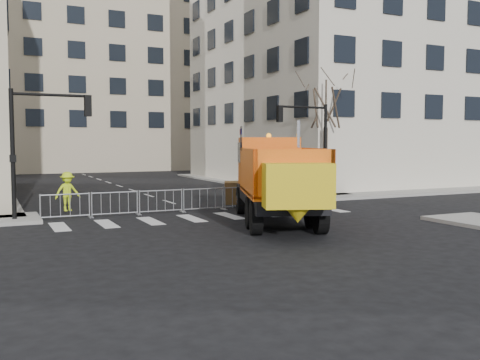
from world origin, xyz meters
name	(u,v)px	position (x,y,z in m)	size (l,w,h in m)	color
ground	(277,237)	(0.00, 0.00, 0.00)	(120.00, 120.00, 0.00)	black
sidewalk_back	(191,208)	(0.00, 8.50, 0.07)	(64.00, 5.00, 0.15)	gray
building_far	(65,70)	(0.00, 52.00, 12.00)	(30.00, 18.00, 24.00)	#BAAE8E
traffic_light_left	(13,156)	(-8.00, 7.50, 2.70)	(0.18, 0.18, 5.40)	black
traffic_light_right	(325,152)	(8.50, 9.50, 2.70)	(0.18, 0.18, 5.40)	black
crowd_barriers	(183,200)	(-0.75, 7.60, 0.55)	(12.60, 0.60, 1.10)	#9EA0A5
street_tree	(326,134)	(9.20, 10.50, 3.75)	(3.00, 3.00, 7.50)	#382B21
plow_truck	(277,177)	(1.49, 2.66, 1.86)	(6.43, 11.09, 4.18)	black
cop_a	(255,191)	(2.70, 7.00, 0.90)	(0.65, 0.43, 1.79)	black
cop_b	(288,192)	(4.34, 6.63, 0.84)	(0.82, 0.64, 1.69)	black
cop_c	(267,192)	(3.39, 7.00, 0.85)	(1.00, 0.42, 1.70)	black
worker	(68,191)	(-5.69, 9.16, 1.04)	(1.15, 0.66, 1.77)	#D6F71D
newspaper_box	(288,188)	(6.26, 9.80, 0.70)	(0.45, 0.40, 1.10)	maroon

